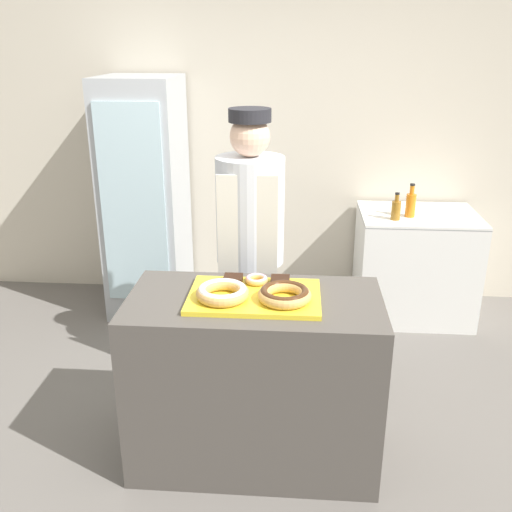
{
  "coord_description": "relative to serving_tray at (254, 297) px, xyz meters",
  "views": [
    {
      "loc": [
        0.19,
        -2.45,
        2.05
      ],
      "look_at": [
        0.0,
        0.1,
        1.08
      ],
      "focal_mm": 40.0,
      "sensor_mm": 36.0,
      "label": 1
    }
  ],
  "objects": [
    {
      "name": "beverage_fridge",
      "position": [
        -0.97,
        1.73,
        -0.0
      ],
      "size": [
        0.56,
        0.7,
        1.81
      ],
      "color": "#ADB2B7",
      "rests_on": "ground_plane"
    },
    {
      "name": "chest_freezer",
      "position": [
        1.11,
        1.73,
        -0.49
      ],
      "size": [
        0.87,
        0.67,
        0.83
      ],
      "color": "white",
      "rests_on": "ground_plane"
    },
    {
      "name": "donut_light_glaze",
      "position": [
        -0.14,
        -0.06,
        0.05
      ],
      "size": [
        0.25,
        0.25,
        0.06
      ],
      "color": "tan",
      "rests_on": "serving_tray"
    },
    {
      "name": "donut_mini_center",
      "position": [
        0.0,
        0.14,
        0.03
      ],
      "size": [
        0.12,
        0.12,
        0.03
      ],
      "color": "tan",
      "rests_on": "serving_tray"
    },
    {
      "name": "ground_plane",
      "position": [
        0.0,
        0.0,
        -0.91
      ],
      "size": [
        14.0,
        14.0,
        0.0
      ],
      "primitive_type": "plane",
      "color": "#66605B"
    },
    {
      "name": "donut_chocolate_glaze",
      "position": [
        0.14,
        -0.06,
        0.05
      ],
      "size": [
        0.25,
        0.25,
        0.06
      ],
      "color": "tan",
      "rests_on": "serving_tray"
    },
    {
      "name": "baker_person",
      "position": [
        -0.08,
        0.67,
        -0.01
      ],
      "size": [
        0.39,
        0.39,
        1.7
      ],
      "color": "#4C4C51",
      "rests_on": "ground_plane"
    },
    {
      "name": "serving_tray",
      "position": [
        0.0,
        0.0,
        0.0
      ],
      "size": [
        0.62,
        0.42,
        0.02
      ],
      "color": "yellow",
      "rests_on": "display_counter"
    },
    {
      "name": "bottle_orange",
      "position": [
        1.02,
        1.65,
        0.02
      ],
      "size": [
        0.07,
        0.07,
        0.25
      ],
      "color": "orange",
      "rests_on": "chest_freezer"
    },
    {
      "name": "display_counter",
      "position": [
        0.0,
        0.0,
        -0.46
      ],
      "size": [
        1.22,
        0.62,
        0.9
      ],
      "color": "#4C4742",
      "rests_on": "ground_plane"
    },
    {
      "name": "brownie_back_right",
      "position": [
        0.12,
        0.14,
        0.03
      ],
      "size": [
        0.09,
        0.09,
        0.03
      ],
      "color": "black",
      "rests_on": "serving_tray"
    },
    {
      "name": "bottle_amber",
      "position": [
        0.9,
        1.56,
        -0.0
      ],
      "size": [
        0.07,
        0.07,
        0.2
      ],
      "color": "#99661E",
      "rests_on": "chest_freezer"
    },
    {
      "name": "brownie_back_left",
      "position": [
        -0.12,
        0.14,
        0.03
      ],
      "size": [
        0.09,
        0.09,
        0.03
      ],
      "color": "black",
      "rests_on": "serving_tray"
    },
    {
      "name": "wall_back",
      "position": [
        0.0,
        2.13,
        0.44
      ],
      "size": [
        8.0,
        0.06,
        2.7
      ],
      "color": "beige",
      "rests_on": "ground_plane"
    }
  ]
}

